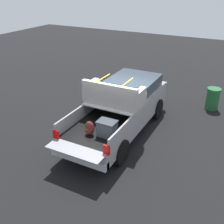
% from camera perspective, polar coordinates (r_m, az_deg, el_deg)
% --- Properties ---
extents(ground_plane, '(40.00, 40.00, 0.00)m').
position_cam_1_polar(ground_plane, '(10.33, 1.55, -4.13)').
color(ground_plane, black).
extents(pickup_truck, '(6.05, 2.06, 2.23)m').
position_cam_1_polar(pickup_truck, '(10.16, 2.50, 1.40)').
color(pickup_truck, gray).
rests_on(pickup_truck, ground_plane).
extents(trash_can, '(0.60, 0.60, 0.98)m').
position_cam_1_polar(trash_can, '(12.70, 20.78, 2.70)').
color(trash_can, '#1E592D').
rests_on(trash_can, ground_plane).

